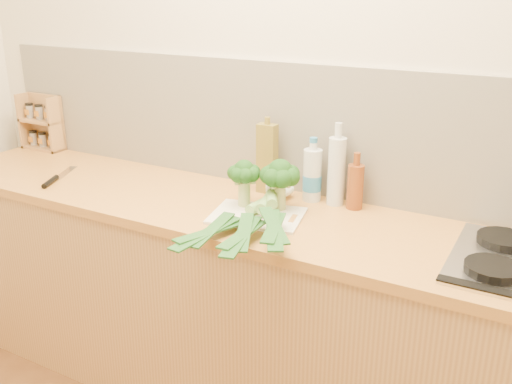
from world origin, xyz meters
TOP-DOWN VIEW (x-y plane):
  - room_shell at (0.00, 1.49)m, footprint 3.50×3.50m
  - counter at (0.00, 1.20)m, footprint 3.20×0.62m
  - chopping_board at (0.02, 1.15)m, footprint 0.39×0.32m
  - broccoli_left at (-0.07, 1.21)m, footprint 0.13×0.13m
  - broccoli_right at (0.07, 1.24)m, footprint 0.16×0.16m
  - leek_front at (0.00, 1.13)m, footprint 0.13×0.72m
  - leek_mid at (0.05, 1.12)m, footprint 0.22×0.69m
  - leek_back at (0.10, 1.11)m, footprint 0.34×0.55m
  - chefs_knife at (-0.98, 1.07)m, footprint 0.16×0.31m
  - spice_rack at (-1.45, 1.44)m, footprint 0.24×0.10m
  - oil_tin at (-0.08, 1.41)m, footprint 0.08×0.05m
  - glass_bottle at (0.23, 1.42)m, footprint 0.07×0.07m
  - amber_bottle at (0.31, 1.41)m, footprint 0.06×0.06m
  - water_bottle at (0.13, 1.42)m, footprint 0.08×0.08m

SIDE VIEW (x-z plane):
  - counter at x=0.00m, z-range 0.00..0.90m
  - chopping_board at x=0.02m, z-range 0.90..0.91m
  - chefs_knife at x=-0.98m, z-range 0.90..0.92m
  - leek_front at x=0.00m, z-range 0.91..0.95m
  - leek_mid at x=0.05m, z-range 0.93..0.97m
  - leek_back at x=0.10m, z-range 0.95..0.99m
  - amber_bottle at x=0.31m, z-range 0.88..1.11m
  - water_bottle at x=0.13m, z-range 0.88..1.12m
  - spice_rack at x=-1.45m, z-range 0.88..1.17m
  - broccoli_left at x=-0.07m, z-range 0.95..1.13m
  - glass_bottle at x=0.23m, z-range 0.88..1.21m
  - broccoli_right at x=0.07m, z-range 0.95..1.15m
  - oil_tin at x=-0.08m, z-range 0.89..1.21m
  - room_shell at x=0.00m, z-range -0.58..2.92m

